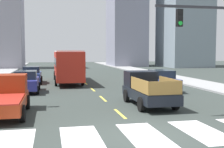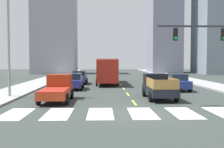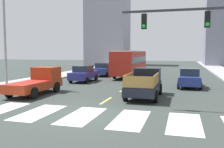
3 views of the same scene
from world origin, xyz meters
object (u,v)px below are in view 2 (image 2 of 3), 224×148
at_px(city_bus, 107,69).
at_px(streetlight_left, 10,37).
at_px(pickup_stakebed, 158,87).
at_px(sedan_near_right, 177,82).
at_px(sedan_mid, 79,77).
at_px(pickup_dark, 57,89).
at_px(sedan_near_left, 74,81).

bearing_deg(city_bus, streetlight_left, -123.46).
bearing_deg(city_bus, pickup_stakebed, -75.99).
height_order(sedan_near_right, sedan_mid, same).
bearing_deg(sedan_near_right, pickup_dark, -150.07).
bearing_deg(streetlight_left, sedan_near_right, 18.13).
relative_size(sedan_mid, streetlight_left, 0.49).
distance_m(pickup_dark, sedan_near_right, 12.98).
height_order(pickup_dark, sedan_near_right, pickup_dark).
relative_size(city_bus, streetlight_left, 1.20).
distance_m(sedan_near_right, streetlight_left, 16.49).
bearing_deg(sedan_mid, sedan_near_left, -91.17).
height_order(sedan_near_left, sedan_near_right, same).
relative_size(city_bus, sedan_near_right, 2.45).
xyz_separation_m(sedan_near_right, sedan_mid, (-10.70, 8.20, 0.00)).
distance_m(pickup_stakebed, sedan_near_right, 6.47).
relative_size(city_bus, sedan_mid, 2.45).
height_order(sedan_near_left, streetlight_left, streetlight_left).
relative_size(pickup_dark, streetlight_left, 0.58).
distance_m(sedan_near_left, sedan_mid, 6.79).
height_order(city_bus, streetlight_left, streetlight_left).
bearing_deg(streetlight_left, pickup_dark, -22.95).
relative_size(pickup_stakebed, streetlight_left, 0.58).
bearing_deg(pickup_dark, sedan_near_left, 90.20).
bearing_deg(sedan_near_left, city_bus, 60.53).
bearing_deg(city_bus, sedan_near_left, -120.03).
bearing_deg(pickup_stakebed, streetlight_left, 175.90).
bearing_deg(pickup_dark, sedan_near_right, 34.04).
height_order(city_bus, sedan_near_left, city_bus).
height_order(pickup_stakebed, sedan_near_right, pickup_stakebed).
bearing_deg(sedan_mid, pickup_dark, -92.58).
relative_size(sedan_near_right, streetlight_left, 0.49).
bearing_deg(sedan_near_left, sedan_mid, 88.37).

